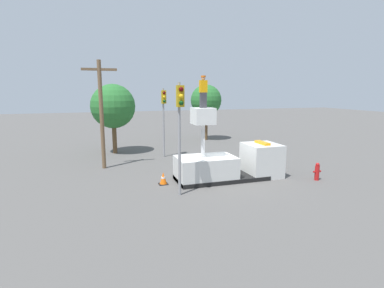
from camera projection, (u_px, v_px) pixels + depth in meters
The scene contains 10 objects.
ground_plane at pixel (221, 179), 17.63m from camera, with size 120.00×120.00×0.00m, color #565451.
bucket_truck at pixel (229, 164), 17.61m from camera, with size 6.33×2.19×4.22m.
worker at pixel (203, 92), 16.38m from camera, with size 0.40×0.26×1.75m.
traffic_light_pole at pixel (180, 117), 14.22m from camera, with size 0.34×0.57×5.56m.
traffic_light_across at pixel (164, 109), 22.91m from camera, with size 0.34×0.57×5.33m.
fire_hydrant at pixel (317, 172), 17.43m from camera, with size 0.50×0.26×1.04m.
traffic_cone_rear at pixel (163, 178), 16.69m from camera, with size 0.51×0.51×0.70m.
tree_left_bg at pixel (206, 100), 31.08m from camera, with size 3.20×3.20×5.77m.
tree_right_bg at pixel (113, 106), 24.34m from camera, with size 3.60×3.60×5.70m.
utility_pole at pixel (101, 111), 19.53m from camera, with size 2.20×0.26×7.09m.
Camera 1 is at (-6.85, -15.64, 5.18)m, focal length 28.00 mm.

